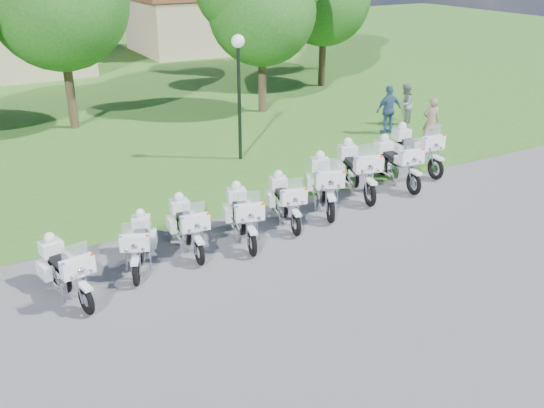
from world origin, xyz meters
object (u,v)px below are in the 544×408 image
motorcycle_8 (416,148)px  bystander_b (405,104)px  motorcycle_1 (139,243)px  motorcycle_4 (286,200)px  bystander_a (431,121)px  bystander_c (389,110)px  motorcycle_0 (66,269)px  motorcycle_7 (396,162)px  motorcycle_2 (188,225)px  motorcycle_3 (243,214)px  motorcycle_6 (357,169)px  lamp_post (239,67)px  motorcycle_5 (324,183)px

motorcycle_8 → bystander_b: 5.49m
motorcycle_1 → motorcycle_4: (4.21, 0.51, 0.03)m
bystander_a → bystander_c: 1.92m
motorcycle_8 → bystander_b: size_ratio=1.50×
motorcycle_0 → motorcycle_1: motorcycle_0 is taller
motorcycle_7 → bystander_c: bearing=-118.4°
motorcycle_2 → motorcycle_4: (2.89, 0.21, 0.00)m
motorcycle_0 → bystander_b: size_ratio=1.29×
motorcycle_2 → motorcycle_3: size_ratio=0.96×
motorcycle_2 → bystander_a: bearing=-156.4°
motorcycle_6 → bystander_a: (5.31, 2.56, 0.13)m
bystander_c → motorcycle_7: bearing=56.3°
motorcycle_1 → bystander_a: bearing=-139.4°
motorcycle_0 → lamp_post: (7.20, 6.23, 2.58)m
motorcycle_0 → motorcycle_8: size_ratio=0.86×
bystander_b → motorcycle_4: bearing=-2.0°
motorcycle_3 → bystander_a: bystander_a is taller
motorcycle_6 → lamp_post: 5.35m
motorcycle_2 → bystander_c: bearing=-147.2°
motorcycle_4 → motorcycle_2: bearing=17.5°
motorcycle_1 → lamp_post: (5.45, 5.73, 2.61)m
motorcycle_0 → bystander_a: (14.20, 4.34, 0.25)m
motorcycle_1 → motorcycle_7: bearing=-148.0°
motorcycle_0 → motorcycle_3: 4.54m
lamp_post → bystander_a: size_ratio=2.43×
motorcycle_3 → motorcycle_5: (2.92, 0.69, 0.06)m
motorcycle_7 → bystander_a: bystander_a is taller
motorcycle_6 → motorcycle_7: motorcycle_6 is taller
motorcycle_8 → bystander_c: 4.16m
motorcycle_0 → motorcycle_3: (4.49, 0.63, 0.03)m
motorcycle_3 → bystander_b: size_ratio=1.34×
motorcycle_1 → motorcycle_4: motorcycle_4 is taller
motorcycle_0 → bystander_c: (13.70, 6.19, 0.33)m
motorcycle_0 → bystander_b: (15.12, 6.89, 0.23)m
motorcycle_6 → motorcycle_8: motorcycle_6 is taller
bystander_a → bystander_b: bystander_a is taller
motorcycle_4 → motorcycle_7: 4.53m
motorcycle_1 → motorcycle_4: bearing=-149.6°
motorcycle_4 → motorcycle_6: 3.02m
motorcycle_7 → bystander_a: bearing=-137.7°
motorcycle_3 → motorcycle_7: motorcycle_7 is taller
motorcycle_4 → motorcycle_8: motorcycle_8 is taller
bystander_a → motorcycle_6: bearing=51.1°
motorcycle_2 → motorcycle_8: size_ratio=0.86×
motorcycle_6 → motorcycle_5: bearing=33.0°
motorcycle_5 → bystander_a: size_ratio=1.37×
motorcycle_4 → bystander_b: (9.15, 5.87, 0.23)m
motorcycle_7 → bystander_b: (4.70, 5.08, 0.15)m
bystander_c → motorcycle_4: bearing=36.8°
bystander_b → bystander_c: bystander_c is taller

